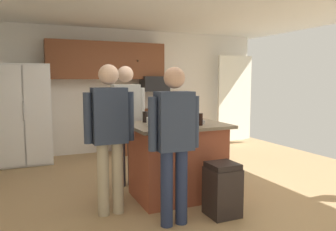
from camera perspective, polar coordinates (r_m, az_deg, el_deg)
name	(u,v)px	position (r m, az deg, el deg)	size (l,w,h in m)	color
floor	(179,188)	(4.77, 1.89, -12.54)	(7.04, 7.04, 0.00)	tan
ceiling	(179,0)	(4.64, 2.01, 19.49)	(7.04, 7.04, 0.00)	white
back_wall	(124,91)	(7.15, -7.73, 4.32)	(6.40, 0.10, 2.60)	white
french_door_window_panel	(234,98)	(7.92, 11.55, 2.99)	(0.90, 0.06, 2.00)	white
cabinet_run_upper	(107,61)	(6.87, -10.61, 9.40)	(2.40, 0.38, 0.75)	brown
cabinet_run_lower	(155,130)	(7.12, -2.27, -2.52)	(1.80, 0.63, 0.90)	brown
refrigerator	(24,114)	(6.49, -23.88, 0.20)	(0.91, 0.76, 1.82)	white
microwave_over_range	(155,84)	(7.05, -2.37, 5.56)	(0.56, 0.40, 0.32)	black
kitchen_island	(177,160)	(4.31, 1.60, -7.80)	(1.23, 0.94, 0.97)	#9E4C33
person_host_foreground	(174,136)	(3.38, 1.10, -3.54)	(0.57, 0.22, 1.67)	#232D4C
person_guest_right	(126,117)	(4.70, -7.38, -0.30)	(0.57, 0.23, 1.73)	#383842
person_guest_by_door	(110,129)	(3.72, -10.18, -2.34)	(0.57, 0.23, 1.71)	tan
mug_blue_stoneware	(188,117)	(4.55, 3.48, -0.28)	(0.12, 0.08, 0.09)	#4C6B99
mug_ceramic_white	(150,121)	(4.05, -3.12, -1.05)	(0.13, 0.09, 0.10)	white
tumbler_amber	(165,123)	(3.87, -0.51, -1.24)	(0.07, 0.07, 0.12)	black
glass_pilsner	(200,119)	(4.07, 5.67, -0.67)	(0.06, 0.06, 0.15)	black
glass_stout_tall	(145,117)	(4.35, -4.00, -0.25)	(0.08, 0.08, 0.15)	black
glass_short_whisky	(155,121)	(3.94, -2.30, -0.94)	(0.06, 0.06, 0.14)	black
serving_tray	(185,122)	(4.26, 2.92, -1.09)	(0.44, 0.30, 0.04)	#B7B7BC
trash_bin	(222,190)	(3.83, 9.49, -12.66)	(0.34, 0.34, 0.61)	black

